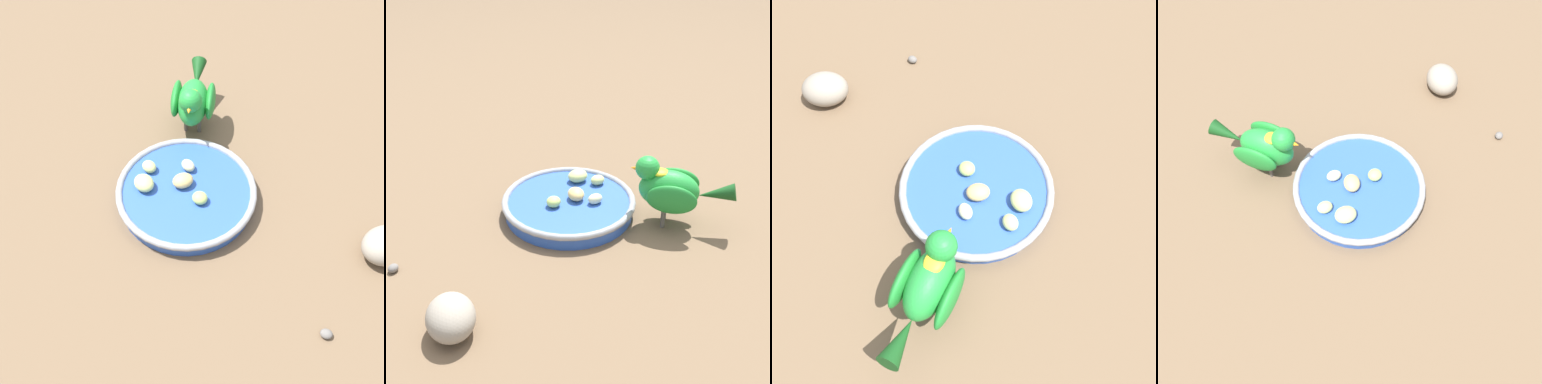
# 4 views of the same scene
# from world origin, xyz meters

# --- Properties ---
(ground_plane) EXTENTS (4.00, 4.00, 0.00)m
(ground_plane) POSITION_xyz_m (0.00, 0.00, 0.00)
(ground_plane) COLOR brown
(feeding_bowl) EXTENTS (0.22, 0.22, 0.03)m
(feeding_bowl) POSITION_xyz_m (-0.01, -0.02, 0.02)
(feeding_bowl) COLOR #2D56B7
(feeding_bowl) RESTS_ON ground_plane
(apple_piece_0) EXTENTS (0.03, 0.02, 0.02)m
(apple_piece_0) POSITION_xyz_m (0.02, -0.05, 0.03)
(apple_piece_0) COLOR beige
(apple_piece_0) RESTS_ON feeding_bowl
(apple_piece_1) EXTENTS (0.03, 0.04, 0.02)m
(apple_piece_1) POSITION_xyz_m (-0.00, -0.03, 0.03)
(apple_piece_1) COLOR tan
(apple_piece_1) RESTS_ON feeding_bowl
(apple_piece_2) EXTENTS (0.03, 0.03, 0.02)m
(apple_piece_2) POSITION_xyz_m (-0.04, -0.03, 0.03)
(apple_piece_2) COLOR #B2CC66
(apple_piece_2) RESTS_ON feeding_bowl
(apple_piece_3) EXTENTS (0.03, 0.02, 0.02)m
(apple_piece_3) POSITION_xyz_m (0.06, -0.00, 0.03)
(apple_piece_3) COLOR #C6D17A
(apple_piece_3) RESTS_ON feeding_bowl
(apple_piece_4) EXTENTS (0.04, 0.03, 0.02)m
(apple_piece_4) POSITION_xyz_m (0.03, 0.03, 0.03)
(apple_piece_4) COLOR #C6D17A
(apple_piece_4) RESTS_ON feeding_bowl
(parrot) EXTENTS (0.14, 0.13, 0.12)m
(parrot) POSITION_xyz_m (0.12, -0.13, 0.07)
(parrot) COLOR #59544C
(parrot) RESTS_ON ground_plane
(pebble_0) EXTENTS (0.02, 0.02, 0.01)m
(pebble_0) POSITION_xyz_m (-0.31, -0.04, 0.01)
(pebble_0) COLOR slate
(pebble_0) RESTS_ON ground_plane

